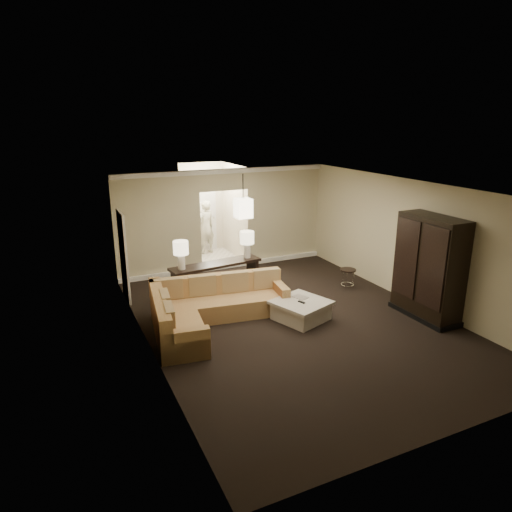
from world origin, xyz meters
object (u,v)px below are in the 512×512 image
drink_table (348,274)px  sectional_sofa (207,308)px  console_table (216,277)px  armoire (429,270)px  person (206,225)px  coffee_table (301,310)px

drink_table → sectional_sofa: bearing=-172.6°
drink_table → console_table: bearing=166.0°
armoire → drink_table: 2.28m
console_table → drink_table: bearing=-20.7°
drink_table → person: 4.96m
person → drink_table: bearing=99.0°
armoire → drink_table: armoire is taller
coffee_table → person: 5.58m
sectional_sofa → drink_table: bearing=15.3°
console_table → drink_table: size_ratio=4.58×
sectional_sofa → console_table: 1.48m
sectional_sofa → coffee_table: 1.97m
drink_table → person: size_ratio=0.26×
person → armoire: bearing=94.7°
sectional_sofa → person: (1.66, 4.91, 0.58)m
coffee_table → armoire: (2.49, -0.99, 0.84)m
coffee_table → console_table: bearing=121.6°
coffee_table → console_table: (-1.19, 1.93, 0.30)m
drink_table → armoire: bearing=-77.4°
sectional_sofa → console_table: size_ratio=1.41×
drink_table → person: person is taller
sectional_sofa → drink_table: sectional_sofa is taller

